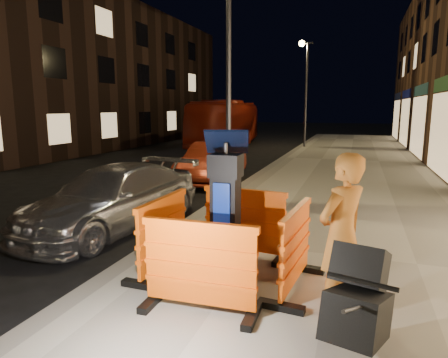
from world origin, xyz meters
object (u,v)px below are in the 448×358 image
(parking_kiosk, at_px, (226,211))
(stroller, at_px, (358,310))
(barrier_back, at_px, (244,223))
(car_red, at_px, (213,182))
(car_silver, at_px, (114,228))
(man, at_px, (341,235))
(bus_doubledecker, at_px, (227,146))
(barrier_kerbside, at_px, (163,234))
(barrier_bldgside, at_px, (295,249))
(barrier_front, at_px, (200,267))

(parking_kiosk, relative_size, stroller, 1.84)
(barrier_back, relative_size, car_red, 0.35)
(barrier_back, distance_m, car_silver, 3.33)
(car_silver, height_order, car_red, car_red)
(parking_kiosk, relative_size, barrier_back, 1.40)
(man, bearing_deg, car_red, -115.43)
(parking_kiosk, bearing_deg, bus_doubledecker, 111.60)
(car_red, bearing_deg, bus_doubledecker, 104.05)
(parking_kiosk, bearing_deg, man, -13.50)
(barrier_back, xyz_separation_m, barrier_kerbside, (-0.95, -0.95, 0.00))
(bus_doubledecker, bearing_deg, barrier_bldgside, -75.03)
(barrier_back, bearing_deg, car_silver, 168.74)
(man, xyz_separation_m, stroller, (0.20, -0.90, -0.41))
(man, distance_m, stroller, 1.01)
(barrier_front, relative_size, stroller, 1.32)
(barrier_front, relative_size, barrier_bldgside, 1.00)
(parking_kiosk, height_order, man, parking_kiosk)
(barrier_front, distance_m, barrier_kerbside, 1.34)
(barrier_kerbside, height_order, car_silver, barrier_kerbside)
(barrier_bldgside, xyz_separation_m, stroller, (0.78, -1.37, -0.02))
(barrier_back, height_order, bus_doubledecker, bus_doubledecker)
(barrier_kerbside, bearing_deg, car_red, 16.41)
(parking_kiosk, height_order, bus_doubledecker, parking_kiosk)
(barrier_bldgside, bearing_deg, car_red, 32.78)
(car_red, relative_size, stroller, 3.81)
(barrier_front, xyz_separation_m, barrier_back, (0.00, 1.90, 0.00))
(barrier_kerbside, height_order, barrier_bldgside, same)
(barrier_kerbside, distance_m, bus_doubledecker, 20.40)
(barrier_bldgside, height_order, car_red, barrier_bldgside)
(barrier_bldgside, xyz_separation_m, car_silver, (-4.05, 1.95, -0.70))
(man, bearing_deg, bus_doubledecker, -122.99)
(man, height_order, stroller, man)
(barrier_front, height_order, car_red, barrier_front)
(parking_kiosk, distance_m, bus_doubledecker, 20.70)
(bus_doubledecker, relative_size, stroller, 9.90)
(parking_kiosk, relative_size, barrier_kerbside, 1.40)
(barrier_bldgside, distance_m, car_silver, 4.55)
(car_red, bearing_deg, parking_kiosk, -70.57)
(bus_doubledecker, bearing_deg, barrier_kerbside, -80.04)
(barrier_bldgside, relative_size, man, 0.75)
(car_red, bearing_deg, barrier_front, -72.74)
(car_red, xyz_separation_m, stroller, (4.69, -8.99, 0.68))
(barrier_front, relative_size, barrier_kerbside, 1.00)
(parking_kiosk, relative_size, car_red, 0.48)
(man, bearing_deg, barrier_back, -97.39)
(man, bearing_deg, parking_kiosk, -71.55)
(car_silver, distance_m, man, 5.33)
(bus_doubledecker, relative_size, man, 5.59)
(barrier_kerbside, bearing_deg, barrier_back, -43.42)
(car_silver, xyz_separation_m, car_red, (0.13, 5.68, 0.00))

